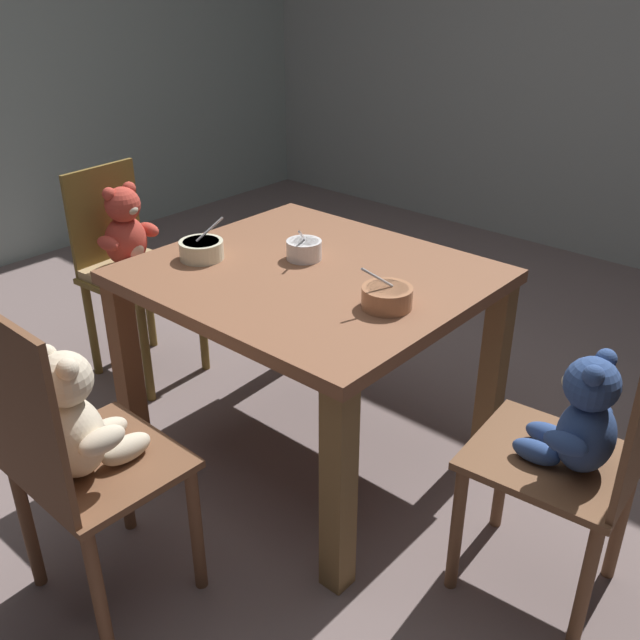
% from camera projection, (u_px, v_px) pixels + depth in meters
% --- Properties ---
extents(ground_plane, '(5.20, 5.20, 0.04)m').
position_uv_depth(ground_plane, '(311.00, 452.00, 2.66)').
color(ground_plane, '#736260').
extents(dining_table, '(1.07, 0.95, 0.72)m').
position_uv_depth(dining_table, '(310.00, 302.00, 2.37)').
color(dining_table, brown).
rests_on(dining_table, ground_plane).
extents(teddy_chair_near_front, '(0.42, 0.38, 0.94)m').
position_uv_depth(teddy_chair_near_front, '(76.00, 439.00, 1.80)').
color(teddy_chair_near_front, brown).
rests_on(teddy_chair_near_front, ground_plane).
extents(teddy_chair_near_left, '(0.43, 0.40, 0.88)m').
position_uv_depth(teddy_chair_near_left, '(131.00, 254.00, 2.93)').
color(teddy_chair_near_left, brown).
rests_on(teddy_chair_near_left, ground_plane).
extents(teddy_chair_near_right, '(0.44, 0.40, 0.91)m').
position_uv_depth(teddy_chair_near_right, '(580.00, 439.00, 1.82)').
color(teddy_chair_near_right, brown).
rests_on(teddy_chair_near_right, ground_plane).
extents(porridge_bowl_white_center, '(0.12, 0.12, 0.12)m').
position_uv_depth(porridge_bowl_white_center, '(304.00, 249.00, 2.40)').
color(porridge_bowl_white_center, silver).
rests_on(porridge_bowl_white_center, dining_table).
extents(porridge_bowl_cream_near_left, '(0.15, 0.15, 0.14)m').
position_uv_depth(porridge_bowl_cream_near_left, '(202.00, 249.00, 2.40)').
color(porridge_bowl_cream_near_left, beige).
rests_on(porridge_bowl_cream_near_left, dining_table).
extents(porridge_bowl_terracotta_near_right, '(0.15, 0.15, 0.14)m').
position_uv_depth(porridge_bowl_terracotta_near_right, '(387.00, 297.00, 2.07)').
color(porridge_bowl_terracotta_near_right, '#B07450').
rests_on(porridge_bowl_terracotta_near_right, dining_table).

